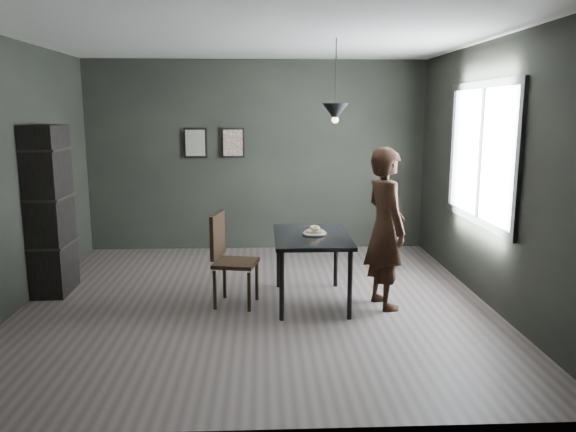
{
  "coord_description": "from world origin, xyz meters",
  "views": [
    {
      "loc": [
        0.08,
        -5.86,
        2.06
      ],
      "look_at": [
        0.35,
        0.05,
        0.95
      ],
      "focal_mm": 35.0,
      "sensor_mm": 36.0,
      "label": 1
    }
  ],
  "objects_px": {
    "white_plate": "(315,234)",
    "pendant_lamp": "(335,112)",
    "cafe_table": "(311,242)",
    "woman": "(385,228)",
    "wood_chair": "(228,253)",
    "shelf_unit": "(50,211)"
  },
  "relations": [
    {
      "from": "woman",
      "to": "cafe_table",
      "type": "bearing_deg",
      "value": 63.6
    },
    {
      "from": "pendant_lamp",
      "to": "shelf_unit",
      "type": "bearing_deg",
      "value": 173.21
    },
    {
      "from": "woman",
      "to": "shelf_unit",
      "type": "distance_m",
      "value": 3.74
    },
    {
      "from": "cafe_table",
      "to": "woman",
      "type": "relative_size",
      "value": 0.71
    },
    {
      "from": "cafe_table",
      "to": "pendant_lamp",
      "type": "distance_m",
      "value": 1.41
    },
    {
      "from": "wood_chair",
      "to": "shelf_unit",
      "type": "relative_size",
      "value": 0.52
    },
    {
      "from": "white_plate",
      "to": "wood_chair",
      "type": "distance_m",
      "value": 0.96
    },
    {
      "from": "white_plate",
      "to": "pendant_lamp",
      "type": "xyz_separation_m",
      "value": [
        0.21,
        0.08,
        1.29
      ]
    },
    {
      "from": "cafe_table",
      "to": "wood_chair",
      "type": "height_order",
      "value": "wood_chair"
    },
    {
      "from": "woman",
      "to": "shelf_unit",
      "type": "xyz_separation_m",
      "value": [
        -3.69,
        0.64,
        0.11
      ]
    },
    {
      "from": "pendant_lamp",
      "to": "white_plate",
      "type": "bearing_deg",
      "value": -159.74
    },
    {
      "from": "cafe_table",
      "to": "shelf_unit",
      "type": "xyz_separation_m",
      "value": [
        -2.92,
        0.48,
        0.28
      ]
    },
    {
      "from": "shelf_unit",
      "to": "cafe_table",
      "type": "bearing_deg",
      "value": -10.36
    },
    {
      "from": "cafe_table",
      "to": "white_plate",
      "type": "bearing_deg",
      "value": 29.9
    },
    {
      "from": "pendant_lamp",
      "to": "cafe_table",
      "type": "bearing_deg",
      "value": -158.2
    },
    {
      "from": "white_plate",
      "to": "woman",
      "type": "distance_m",
      "value": 0.76
    },
    {
      "from": "cafe_table",
      "to": "pendant_lamp",
      "type": "bearing_deg",
      "value": 21.8
    },
    {
      "from": "white_plate",
      "to": "shelf_unit",
      "type": "xyz_separation_m",
      "value": [
        -2.96,
        0.46,
        0.2
      ]
    },
    {
      "from": "white_plate",
      "to": "pendant_lamp",
      "type": "relative_size",
      "value": 0.27
    },
    {
      "from": "cafe_table",
      "to": "wood_chair",
      "type": "relative_size",
      "value": 1.2
    },
    {
      "from": "white_plate",
      "to": "pendant_lamp",
      "type": "height_order",
      "value": "pendant_lamp"
    },
    {
      "from": "cafe_table",
      "to": "white_plate",
      "type": "xyz_separation_m",
      "value": [
        0.04,
        0.02,
        0.08
      ]
    }
  ]
}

